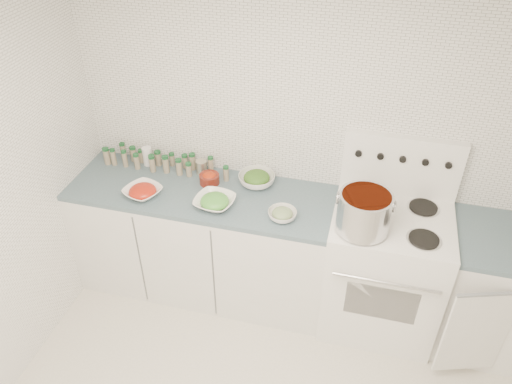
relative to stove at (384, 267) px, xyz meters
name	(u,v)px	position (x,y,z in m)	size (l,w,h in m)	color
room_walls	(285,259)	(-0.48, -1.19, 1.06)	(3.54, 3.04, 2.52)	white
counter_left	(204,240)	(-1.30, 0.00, -0.05)	(1.85, 0.62, 0.90)	white
stove	(384,267)	(0.00, 0.00, 0.00)	(0.76, 0.70, 1.36)	white
counter_right	(510,295)	(0.82, 0.00, -0.05)	(0.89, 0.75, 0.90)	white
stock_pot	(364,211)	(-0.19, -0.17, 0.58)	(0.35, 0.32, 0.25)	silver
bowl_tomato	(143,191)	(-1.66, -0.14, 0.44)	(0.31, 0.31, 0.08)	white
bowl_snowpea	(215,201)	(-1.15, -0.13, 0.44)	(0.29, 0.29, 0.09)	white
bowl_broccoli	(257,179)	(-0.95, 0.18, 0.45)	(0.27, 0.27, 0.10)	white
bowl_zucchini	(282,214)	(-0.69, -0.15, 0.44)	(0.24, 0.24, 0.07)	white
bowl_pepper	(209,178)	(-1.27, 0.11, 0.45)	(0.14, 0.14, 0.09)	#5F1A10
salt_canister	(148,156)	(-1.79, 0.23, 0.47)	(0.07, 0.07, 0.14)	white
tin_can	(201,167)	(-1.37, 0.22, 0.46)	(0.08, 0.08, 0.10)	#B0A995
spice_cluster	(157,161)	(-1.70, 0.20, 0.47)	(0.97, 0.16, 0.14)	gray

